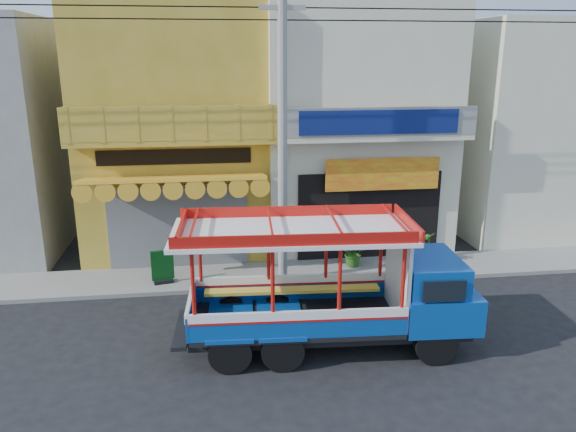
# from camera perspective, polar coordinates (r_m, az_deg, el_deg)

# --- Properties ---
(ground) EXTENTS (90.00, 90.00, 0.00)m
(ground) POSITION_cam_1_polar(r_m,az_deg,el_deg) (13.69, 5.54, -12.13)
(ground) COLOR black
(ground) RESTS_ON ground
(sidewalk) EXTENTS (30.00, 2.00, 0.12)m
(sidewalk) POSITION_cam_1_polar(r_m,az_deg,el_deg) (17.21, 2.49, -5.73)
(sidewalk) COLOR slate
(sidewalk) RESTS_ON ground
(shophouse_left) EXTENTS (6.00, 7.50, 8.24)m
(shophouse_left) POSITION_cam_1_polar(r_m,az_deg,el_deg) (19.84, -11.06, 9.02)
(shophouse_left) COLOR #A68A25
(shophouse_left) RESTS_ON ground
(shophouse_right) EXTENTS (6.00, 6.75, 8.24)m
(shophouse_right) POSITION_cam_1_polar(r_m,az_deg,el_deg) (20.41, 6.23, 9.41)
(shophouse_right) COLOR beige
(shophouse_right) RESTS_ON ground
(party_pilaster) EXTENTS (0.35, 0.30, 8.00)m
(party_pilaster) POSITION_cam_1_polar(r_m,az_deg,el_deg) (16.85, -1.24, 7.72)
(party_pilaster) COLOR beige
(party_pilaster) RESTS_ON ground
(filler_building_right) EXTENTS (6.00, 6.00, 7.60)m
(filler_building_right) POSITION_cam_1_polar(r_m,az_deg,el_deg) (23.18, 23.40, 8.23)
(filler_building_right) COLOR beige
(filler_building_right) RESTS_ON ground
(utility_pole) EXTENTS (28.00, 0.26, 9.00)m
(utility_pole) POSITION_cam_1_polar(r_m,az_deg,el_deg) (15.21, -0.01, 10.73)
(utility_pole) COLOR gray
(utility_pole) RESTS_ON ground
(songthaew_truck) EXTENTS (6.72, 2.54, 3.08)m
(songthaew_truck) POSITION_cam_1_polar(r_m,az_deg,el_deg) (12.65, 6.24, -7.14)
(songthaew_truck) COLOR black
(songthaew_truck) RESTS_ON ground
(green_sign) EXTENTS (0.64, 0.40, 0.98)m
(green_sign) POSITION_cam_1_polar(r_m,az_deg,el_deg) (16.54, -12.62, -5.30)
(green_sign) COLOR black
(green_sign) RESTS_ON sidewalk
(potted_plant_a) EXTENTS (0.98, 0.93, 0.86)m
(potted_plant_a) POSITION_cam_1_polar(r_m,az_deg,el_deg) (17.52, 6.67, -3.71)
(potted_plant_a) COLOR #265518
(potted_plant_a) RESTS_ON sidewalk
(potted_plant_c) EXTENTS (0.81, 0.81, 1.03)m
(potted_plant_c) POSITION_cam_1_polar(r_m,az_deg,el_deg) (18.15, 14.07, -3.11)
(potted_plant_c) COLOR #265518
(potted_plant_c) RESTS_ON sidewalk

